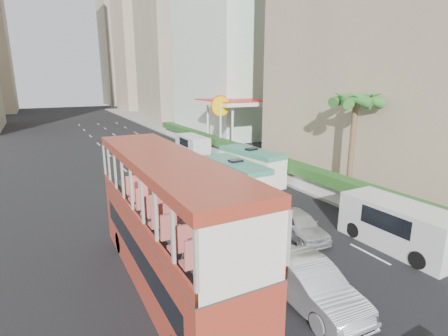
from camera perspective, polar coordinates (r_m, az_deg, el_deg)
ground_plane at (r=17.01m, az=11.13°, el=-12.90°), size 200.00×200.00×0.00m
double_decker_bus at (r=13.25m, az=-9.23°, el=-8.84°), size 2.50×11.00×5.06m
car_silver_lane_a at (r=13.59m, az=13.55°, el=-20.64°), size 1.83×4.82×1.57m
car_silver_lane_b at (r=18.37m, az=12.03°, el=-10.81°), size 2.04×4.05×1.32m
van_asset at (r=27.72m, az=-3.69°, el=-1.89°), size 2.86×5.12×1.35m
minibus_near at (r=22.89m, az=1.91°, el=-2.06°), size 2.05×5.75×2.53m
minibus_far at (r=26.75m, az=4.44°, el=0.30°), size 2.73×5.91×2.52m
panel_van_near at (r=18.41m, az=26.64°, el=-8.42°), size 2.20×5.35×2.13m
panel_van_far at (r=36.92m, az=-5.15°, el=3.73°), size 1.98×4.94×1.98m
sidewalk at (r=41.84m, az=-0.79°, el=3.77°), size 6.00×120.00×0.18m
kerb_wall at (r=30.99m, az=3.91°, el=1.14°), size 0.30×44.00×1.00m
hedge at (r=30.80m, az=3.94°, el=2.68°), size 1.10×44.00×0.70m
palm_tree at (r=23.90m, az=20.13°, el=2.99°), size 0.36×0.36×6.40m
shell_station at (r=40.16m, az=1.79°, el=7.17°), size 6.50×8.00×5.50m
tower_far_a at (r=98.41m, az=-12.84°, el=22.26°), size 14.00×14.00×44.00m
tower_far_b at (r=119.30m, az=-15.78°, el=19.65°), size 14.00×14.00×40.00m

